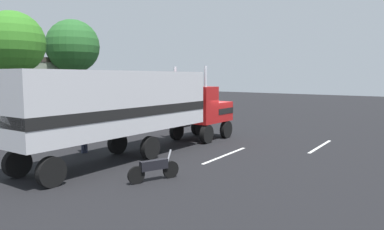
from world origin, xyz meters
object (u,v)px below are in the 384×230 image
at_px(semi_truck, 134,105).
at_px(motorcycle, 154,168).
at_px(tree_center, 13,43).
at_px(person_bystander, 84,136).
at_px(parked_bus, 131,97).
at_px(parked_car, 36,127).
at_px(tree_right, 73,46).

bearing_deg(semi_truck, motorcycle, -122.52).
bearing_deg(tree_center, motorcycle, -102.39).
xyz_separation_m(semi_truck, person_bystander, (-1.15, 2.58, -1.63)).
height_order(person_bystander, tree_center, tree_center).
xyz_separation_m(parked_bus, tree_center, (-7.48, 6.01, 4.59)).
distance_m(person_bystander, parked_bus, 14.01).
bearing_deg(parked_car, motorcycle, -97.41).
distance_m(semi_truck, tree_center, 17.98).
relative_size(person_bystander, parked_bus, 0.15).
xyz_separation_m(person_bystander, tree_center, (3.38, 14.77, 5.76)).
bearing_deg(person_bystander, parked_bus, 38.88).
bearing_deg(person_bystander, parked_car, 87.09).
distance_m(tree_center, tree_right, 8.41).
height_order(parked_car, tree_right, tree_right).
xyz_separation_m(semi_truck, tree_right, (9.96, 20.67, 4.52)).
bearing_deg(tree_right, parked_bus, -91.44).
bearing_deg(motorcycle, parked_bus, 51.27).
relative_size(parked_bus, tree_center, 1.19).
bearing_deg(parked_bus, tree_center, 141.23).
distance_m(semi_truck, motorcycle, 4.92).
bearing_deg(semi_truck, tree_center, 82.66).
xyz_separation_m(parked_car, motorcycle, (-1.54, -11.83, -0.33)).
bearing_deg(tree_right, motorcycle, -116.83).
distance_m(parked_bus, parked_car, 11.16).
bearing_deg(person_bystander, motorcycle, -101.21).
distance_m(parked_bus, tree_right, 10.57).
bearing_deg(parked_car, tree_center, 71.54).
distance_m(parked_car, tree_right, 17.75).
bearing_deg(semi_truck, person_bystander, 113.94).
height_order(person_bystander, parked_bus, parked_bus).
height_order(semi_truck, parked_car, semi_truck).
relative_size(parked_car, tree_center, 0.48).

